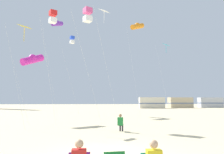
{
  "coord_description": "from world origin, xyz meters",
  "views": [
    {
      "loc": [
        -0.54,
        -7.91,
        2.07
      ],
      "look_at": [
        1.43,
        13.93,
        4.48
      ],
      "focal_mm": 33.8,
      "sensor_mm": 36.0,
      "label": 1
    }
  ],
  "objects_px": {
    "kite_diamond_gold": "(24,30)",
    "kite_box_blue": "(72,40)",
    "rv_van_tan": "(180,103)",
    "kite_diamond_white": "(104,15)",
    "kite_flyer_standing": "(121,122)",
    "kite_tube_orange": "(137,26)",
    "kite_box_scarlet": "(53,17)",
    "kite_diamond_cyan": "(166,48)",
    "kite_tube_violet": "(57,23)",
    "kite_tube_magenta": "(33,59)",
    "kite_box_rainbow": "(88,15)",
    "rv_van_cream": "(152,103)",
    "rv_van_silver": "(210,103)"
  },
  "relations": [
    {
      "from": "kite_box_scarlet",
      "to": "rv_van_cream",
      "type": "height_order",
      "value": "kite_box_scarlet"
    },
    {
      "from": "kite_tube_violet",
      "to": "rv_van_cream",
      "type": "bearing_deg",
      "value": 45.22
    },
    {
      "from": "kite_tube_orange",
      "to": "kite_box_scarlet",
      "type": "relative_size",
      "value": 1.29
    },
    {
      "from": "kite_diamond_white",
      "to": "kite_flyer_standing",
      "type": "bearing_deg",
      "value": -81.85
    },
    {
      "from": "kite_tube_orange",
      "to": "rv_van_silver",
      "type": "distance_m",
      "value": 40.3
    },
    {
      "from": "kite_box_rainbow",
      "to": "kite_tube_violet",
      "type": "bearing_deg",
      "value": 108.05
    },
    {
      "from": "kite_flyer_standing",
      "to": "kite_box_scarlet",
      "type": "height_order",
      "value": "kite_box_scarlet"
    },
    {
      "from": "kite_box_rainbow",
      "to": "rv_van_tan",
      "type": "height_order",
      "value": "kite_box_rainbow"
    },
    {
      "from": "kite_tube_orange",
      "to": "kite_diamond_gold",
      "type": "height_order",
      "value": "kite_tube_orange"
    },
    {
      "from": "kite_tube_violet",
      "to": "kite_box_rainbow",
      "type": "bearing_deg",
      "value": -71.95
    },
    {
      "from": "kite_diamond_gold",
      "to": "kite_box_rainbow",
      "type": "bearing_deg",
      "value": -2.51
    },
    {
      "from": "kite_flyer_standing",
      "to": "rv_van_silver",
      "type": "relative_size",
      "value": 0.18
    },
    {
      "from": "kite_box_scarlet",
      "to": "kite_tube_magenta",
      "type": "bearing_deg",
      "value": 139.07
    },
    {
      "from": "kite_tube_violet",
      "to": "kite_box_scarlet",
      "type": "height_order",
      "value": "kite_tube_violet"
    },
    {
      "from": "kite_tube_violet",
      "to": "rv_van_silver",
      "type": "distance_m",
      "value": 46.96
    },
    {
      "from": "kite_diamond_white",
      "to": "rv_van_tan",
      "type": "height_order",
      "value": "kite_diamond_white"
    },
    {
      "from": "rv_van_tan",
      "to": "rv_van_cream",
      "type": "bearing_deg",
      "value": -171.5
    },
    {
      "from": "kite_diamond_cyan",
      "to": "kite_box_scarlet",
      "type": "bearing_deg",
      "value": -143.37
    },
    {
      "from": "kite_box_blue",
      "to": "kite_tube_magenta",
      "type": "xyz_separation_m",
      "value": [
        -2.53,
        -11.86,
        -5.45
      ]
    },
    {
      "from": "kite_tube_violet",
      "to": "kite_tube_magenta",
      "type": "relative_size",
      "value": 2.2
    },
    {
      "from": "rv_van_tan",
      "to": "kite_box_scarlet",
      "type": "bearing_deg",
      "value": -131.0
    },
    {
      "from": "kite_diamond_cyan",
      "to": "rv_van_cream",
      "type": "height_order",
      "value": "kite_diamond_cyan"
    },
    {
      "from": "kite_box_blue",
      "to": "rv_van_cream",
      "type": "relative_size",
      "value": 1.83
    },
    {
      "from": "kite_flyer_standing",
      "to": "kite_box_rainbow",
      "type": "distance_m",
      "value": 8.99
    },
    {
      "from": "kite_flyer_standing",
      "to": "kite_box_blue",
      "type": "xyz_separation_m",
      "value": [
        -5.18,
        18.51,
        10.83
      ]
    },
    {
      "from": "kite_tube_orange",
      "to": "kite_box_blue",
      "type": "xyz_separation_m",
      "value": [
        -9.47,
        4.36,
        -0.97
      ]
    },
    {
      "from": "kite_box_rainbow",
      "to": "kite_diamond_white",
      "type": "bearing_deg",
      "value": 64.63
    },
    {
      "from": "kite_diamond_cyan",
      "to": "kite_diamond_gold",
      "type": "xyz_separation_m",
      "value": [
        -16.1,
        -12.68,
        -2.14
      ]
    },
    {
      "from": "kite_diamond_white",
      "to": "kite_box_rainbow",
      "type": "distance_m",
      "value": 3.8
    },
    {
      "from": "kite_box_blue",
      "to": "kite_tube_magenta",
      "type": "distance_m",
      "value": 13.3
    },
    {
      "from": "kite_tube_violet",
      "to": "rv_van_tan",
      "type": "height_order",
      "value": "kite_tube_violet"
    },
    {
      "from": "kite_box_blue",
      "to": "kite_box_scarlet",
      "type": "bearing_deg",
      "value": -91.51
    },
    {
      "from": "kite_diamond_cyan",
      "to": "kite_box_rainbow",
      "type": "bearing_deg",
      "value": -130.67
    },
    {
      "from": "kite_box_blue",
      "to": "kite_diamond_cyan",
      "type": "distance_m",
      "value": 14.37
    },
    {
      "from": "kite_tube_orange",
      "to": "rv_van_tan",
      "type": "relative_size",
      "value": 1.99
    },
    {
      "from": "kite_diamond_gold",
      "to": "kite_box_blue",
      "type": "bearing_deg",
      "value": 82.16
    },
    {
      "from": "kite_diamond_cyan",
      "to": "rv_van_tan",
      "type": "height_order",
      "value": "kite_diamond_cyan"
    },
    {
      "from": "kite_box_rainbow",
      "to": "rv_van_tan",
      "type": "relative_size",
      "value": 1.44
    },
    {
      "from": "kite_tube_violet",
      "to": "kite_tube_magenta",
      "type": "height_order",
      "value": "kite_tube_violet"
    },
    {
      "from": "kite_tube_violet",
      "to": "kite_box_blue",
      "type": "bearing_deg",
      "value": 0.98
    },
    {
      "from": "kite_box_blue",
      "to": "kite_diamond_gold",
      "type": "relative_size",
      "value": 1.49
    },
    {
      "from": "kite_flyer_standing",
      "to": "kite_tube_orange",
      "type": "bearing_deg",
      "value": -88.19
    },
    {
      "from": "kite_diamond_gold",
      "to": "rv_van_tan",
      "type": "height_order",
      "value": "kite_diamond_gold"
    },
    {
      "from": "kite_diamond_white",
      "to": "kite_tube_violet",
      "type": "height_order",
      "value": "kite_tube_violet"
    },
    {
      "from": "kite_tube_magenta",
      "to": "kite_box_scarlet",
      "type": "relative_size",
      "value": 0.66
    },
    {
      "from": "kite_box_rainbow",
      "to": "kite_box_scarlet",
      "type": "bearing_deg",
      "value": 144.62
    },
    {
      "from": "rv_van_silver",
      "to": "kite_box_rainbow",
      "type": "bearing_deg",
      "value": -127.87
    },
    {
      "from": "kite_tube_magenta",
      "to": "kite_flyer_standing",
      "type": "bearing_deg",
      "value": -40.77
    },
    {
      "from": "kite_diamond_cyan",
      "to": "kite_tube_magenta",
      "type": "bearing_deg",
      "value": -152.04
    },
    {
      "from": "kite_box_blue",
      "to": "kite_box_rainbow",
      "type": "xyz_separation_m",
      "value": [
        2.84,
        -16.02,
        -2.51
      ]
    }
  ]
}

